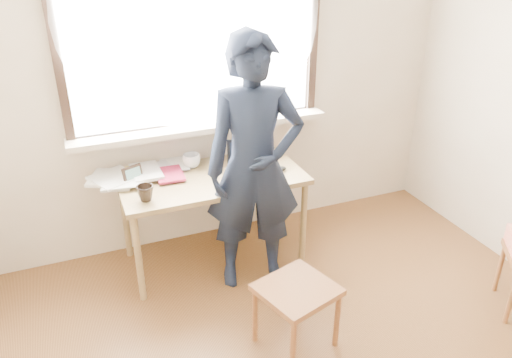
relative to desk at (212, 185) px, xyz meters
name	(u,v)px	position (x,y,z in m)	size (l,w,h in m)	color
room_shell	(370,91)	(0.21, -1.43, 1.03)	(3.52, 4.02, 2.61)	beige
desk	(212,185)	(0.00, 0.00, 0.00)	(1.25, 0.63, 0.67)	olive
laptop	(250,165)	(0.27, -0.04, 0.12)	(0.37, 0.33, 0.21)	black
mug_white	(191,161)	(-0.09, 0.19, 0.12)	(0.13, 0.13, 0.10)	white
mug_dark	(145,193)	(-0.48, -0.17, 0.12)	(0.11, 0.11, 0.10)	black
mouse	(280,169)	(0.47, -0.10, 0.09)	(0.08, 0.06, 0.03)	black
desk_clutter	(162,171)	(-0.31, 0.17, 0.09)	(0.90, 0.50, 0.05)	white
book_a	(148,174)	(-0.40, 0.18, 0.08)	(0.19, 0.26, 0.02)	white
book_b	(248,156)	(0.35, 0.21, 0.08)	(0.17, 0.23, 0.02)	white
picture_frame	(133,175)	(-0.51, 0.10, 0.12)	(0.13, 0.07, 0.11)	black
work_chair	(297,296)	(0.17, -0.99, -0.26)	(0.49, 0.48, 0.40)	brown
person	(254,167)	(0.19, -0.32, 0.24)	(0.62, 0.40, 1.69)	black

